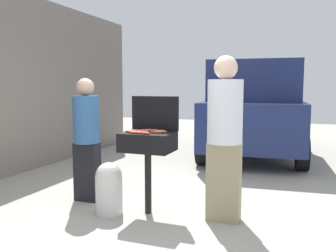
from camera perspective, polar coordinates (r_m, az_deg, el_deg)
name	(u,v)px	position (r m, az deg, el deg)	size (l,w,h in m)	color
ground_plane	(152,218)	(4.25, -2.62, -14.49)	(24.00, 24.00, 0.00)	#9E998E
house_wall_side	(3,83)	(6.61, -24.77, 6.19)	(0.24, 8.00, 3.12)	slate
bbq_grill	(148,145)	(4.22, -3.22, -3.04)	(0.60, 0.44, 0.97)	black
grill_lid_open	(155,113)	(4.38, -2.08, 2.02)	(0.60, 0.05, 0.42)	black
hot_dog_0	(156,132)	(4.13, -1.99, -0.99)	(0.03, 0.03, 0.13)	#B74C33
hot_dog_1	(160,131)	(4.25, -1.32, -0.78)	(0.03, 0.03, 0.13)	#C6593D
hot_dog_2	(144,132)	(4.19, -3.87, -0.89)	(0.03, 0.03, 0.13)	#AD4228
hot_dog_3	(147,130)	(4.31, -3.41, -0.69)	(0.03, 0.03, 0.13)	#B74C33
hot_dog_4	(138,131)	(4.26, -4.78, -0.78)	(0.03, 0.03, 0.13)	#B74C33
hot_dog_5	(137,130)	(4.31, -4.89, -0.70)	(0.03, 0.03, 0.13)	#B74C33
hot_dog_6	(135,132)	(4.14, -5.27, -0.99)	(0.03, 0.03, 0.13)	#C6593D
hot_dog_7	(135,133)	(4.10, -5.26, -1.06)	(0.03, 0.03, 0.13)	#AD4228
hot_dog_8	(131,131)	(4.21, -5.96, -0.88)	(0.03, 0.03, 0.13)	#C6593D
hot_dog_9	(142,132)	(4.15, -4.11, -0.96)	(0.03, 0.03, 0.13)	#AD4228
hot_dog_10	(151,130)	(4.33, -2.73, -0.65)	(0.03, 0.03, 0.13)	#B74C33
hot_dog_11	(145,133)	(4.04, -3.76, -1.15)	(0.03, 0.03, 0.13)	#AD4228
hot_dog_12	(161,132)	(4.18, -1.08, -0.90)	(0.03, 0.03, 0.13)	#C6593D
propane_tank	(109,187)	(4.36, -9.38, -9.56)	(0.32, 0.32, 0.62)	silver
person_left	(86,135)	(4.80, -12.87, -1.42)	(0.34, 0.34, 1.61)	black
person_right	(225,133)	(4.00, 9.01, -1.07)	(0.39, 0.39, 1.84)	gray
parked_minivan	(255,108)	(8.26, 13.65, 2.77)	(2.35, 4.55, 2.02)	navy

